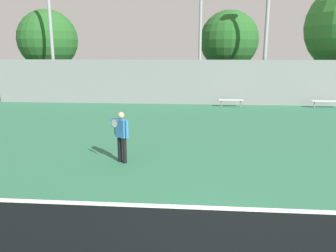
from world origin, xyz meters
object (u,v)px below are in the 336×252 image
(bench_courtside_far, at_px, (327,101))
(light_pole_center_back, at_px, (267,27))
(light_pole_far_right, at_px, (49,2))
(tree_dark_dense, at_px, (229,40))
(tennis_net, at_px, (221,236))
(bench_courtside_near, at_px, (231,100))
(tennis_player, at_px, (121,134))
(light_pole_near_left, at_px, (201,10))
(tree_green_broad, at_px, (48,40))

(bench_courtside_far, height_order, light_pole_center_back, light_pole_center_back)
(light_pole_far_right, height_order, tree_dark_dense, light_pole_far_right)
(tennis_net, bearing_deg, tree_dark_dense, 84.43)
(bench_courtside_near, relative_size, light_pole_far_right, 0.14)
(tennis_player, bearing_deg, light_pole_far_right, 155.32)
(light_pole_center_back, bearing_deg, light_pole_near_left, -175.32)
(tree_green_broad, xyz_separation_m, tree_dark_dense, (14.64, 0.47, -0.05))
(bench_courtside_far, relative_size, tree_green_broad, 0.29)
(tennis_player, height_order, bench_courtside_far, tennis_player)
(tennis_player, xyz_separation_m, tree_green_broad, (-9.69, 16.60, 3.55))
(tennis_net, xyz_separation_m, light_pole_center_back, (4.19, 18.11, 4.59))
(bench_courtside_far, relative_size, light_pole_center_back, 0.23)
(tennis_net, relative_size, bench_courtside_near, 7.31)
(tennis_player, height_order, bench_courtside_near, tennis_player)
(light_pole_far_right, distance_m, tree_green_broad, 4.66)
(tree_green_broad, bearing_deg, bench_courtside_near, -19.06)
(bench_courtside_near, xyz_separation_m, light_pole_near_left, (-2.09, 1.02, 5.79))
(bench_courtside_far, xyz_separation_m, light_pole_center_back, (-3.84, 1.37, 4.70))
(light_pole_far_right, bearing_deg, tree_dark_dense, 17.38)
(bench_courtside_near, relative_size, tree_dark_dense, 0.24)
(tennis_net, height_order, light_pole_far_right, light_pole_far_right)
(bench_courtside_far, xyz_separation_m, light_pole_far_right, (-18.65, 1.44, 6.47))
(tree_green_broad, bearing_deg, light_pole_far_right, -62.22)
(bench_courtside_far, xyz_separation_m, tree_green_broad, (-20.51, 4.97, 4.07))
(bench_courtside_near, xyz_separation_m, light_pole_far_right, (-12.53, 1.44, 6.47))
(tennis_player, bearing_deg, tennis_net, -26.89)
(bench_courtside_far, bearing_deg, light_pole_center_back, 160.32)
(light_pole_center_back, distance_m, tree_green_broad, 17.07)
(tennis_net, relative_size, tree_green_broad, 1.70)
(tennis_player, relative_size, light_pole_far_right, 0.14)
(tennis_net, distance_m, bench_courtside_near, 16.84)
(light_pole_near_left, bearing_deg, light_pole_far_right, 177.67)
(tennis_net, relative_size, light_pole_center_back, 1.35)
(light_pole_near_left, height_order, tree_green_broad, light_pole_near_left)
(bench_courtside_far, bearing_deg, tree_green_broad, 166.38)
(tennis_player, height_order, light_pole_far_right, light_pole_far_right)
(light_pole_near_left, xyz_separation_m, tree_green_broad, (-12.30, 3.96, -1.72))
(bench_courtside_near, bearing_deg, light_pole_far_right, 173.44)
(light_pole_center_back, bearing_deg, tennis_net, -103.04)
(bench_courtside_near, xyz_separation_m, light_pole_center_back, (2.28, 1.37, 4.71))
(tennis_net, xyz_separation_m, light_pole_near_left, (-0.18, 17.75, 5.67))
(bench_courtside_far, bearing_deg, bench_courtside_near, 180.00)
(light_pole_far_right, bearing_deg, tennis_net, -59.71)
(bench_courtside_near, distance_m, tree_dark_dense, 6.77)
(light_pole_center_back, relative_size, tree_green_broad, 1.25)
(tennis_net, height_order, tennis_player, tennis_player)
(bench_courtside_far, relative_size, light_pole_far_right, 0.17)
(tennis_player, height_order, light_pole_center_back, light_pole_center_back)
(bench_courtside_far, height_order, tree_green_broad, tree_green_broad)
(tennis_player, distance_m, tree_dark_dense, 18.12)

